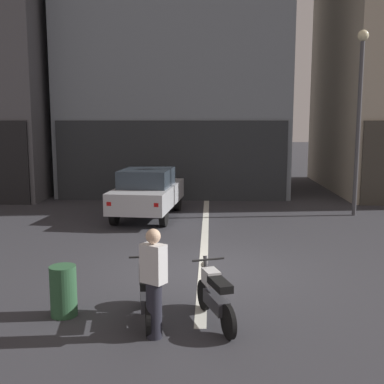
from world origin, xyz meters
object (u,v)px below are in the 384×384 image
(person_by_motorcycles, at_px, (154,283))
(trash_bin, at_px, (63,291))
(street_lamp, at_px, (360,103))
(motorcycle_black_row_leftmost, at_px, (146,292))
(motorcycle_white_row_left_mid, at_px, (215,295))
(car_silver_crossing_near, at_px, (148,191))

(person_by_motorcycles, height_order, trash_bin, person_by_motorcycles)
(street_lamp, xyz_separation_m, trash_bin, (-7.33, -8.69, -3.34))
(motorcycle_black_row_leftmost, distance_m, trash_bin, 1.40)
(street_lamp, distance_m, motorcycle_black_row_leftmost, 11.10)
(street_lamp, height_order, person_by_motorcycles, street_lamp)
(person_by_motorcycles, bearing_deg, trash_bin, 154.80)
(motorcycle_white_row_left_mid, height_order, trash_bin, motorcycle_white_row_left_mid)
(street_lamp, bearing_deg, motorcycle_black_row_leftmost, -124.10)
(motorcycle_black_row_leftmost, relative_size, trash_bin, 1.95)
(person_by_motorcycles, bearing_deg, car_silver_crossing_near, 98.05)
(street_lamp, distance_m, trash_bin, 11.85)
(car_silver_crossing_near, height_order, trash_bin, car_silver_crossing_near)
(car_silver_crossing_near, relative_size, motorcycle_white_row_left_mid, 2.66)
(car_silver_crossing_near, xyz_separation_m, trash_bin, (-0.36, -8.02, -0.46))
(street_lamp, relative_size, trash_bin, 7.18)
(motorcycle_white_row_left_mid, bearing_deg, street_lamp, 61.46)
(street_lamp, relative_size, person_by_motorcycles, 3.66)
(trash_bin, bearing_deg, street_lamp, 49.83)
(street_lamp, height_order, motorcycle_white_row_left_mid, street_lamp)
(motorcycle_black_row_leftmost, distance_m, motorcycle_white_row_left_mid, 1.12)
(car_silver_crossing_near, distance_m, motorcycle_black_row_leftmost, 8.18)
(car_silver_crossing_near, height_order, motorcycle_black_row_leftmost, car_silver_crossing_near)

